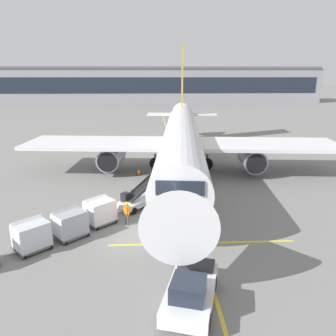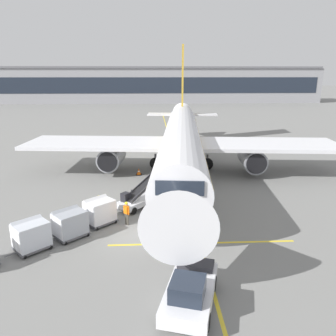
{
  "view_description": "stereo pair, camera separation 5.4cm",
  "coord_description": "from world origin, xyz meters",
  "px_view_note": "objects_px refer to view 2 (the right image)",
  "views": [
    {
      "loc": [
        0.91,
        -20.03,
        10.41
      ],
      "look_at": [
        2.23,
        6.0,
        2.95
      ],
      "focal_mm": 35.04,
      "sensor_mm": 36.0,
      "label": 1
    },
    {
      "loc": [
        0.96,
        -20.03,
        10.41
      ],
      "look_at": [
        2.23,
        6.0,
        2.95
      ],
      "focal_mm": 35.04,
      "sensor_mm": 36.0,
      "label": 2
    }
  ],
  "objects_px": {
    "baggage_cart_second": "(70,223)",
    "ground_crew_by_carts": "(99,205)",
    "parked_airplane": "(182,139)",
    "safety_cone_engine_keepout": "(139,172)",
    "baggage_cart_third": "(31,235)",
    "ground_crew_by_loader": "(126,212)",
    "belt_loader": "(139,196)",
    "baggage_cart_lead": "(99,211)",
    "pushback_tug": "(190,291)"
  },
  "relations": [
    {
      "from": "baggage_cart_second",
      "to": "ground_crew_by_carts",
      "type": "height_order",
      "value": "baggage_cart_second"
    },
    {
      "from": "parked_airplane",
      "to": "safety_cone_engine_keepout",
      "type": "relative_size",
      "value": 62.41
    },
    {
      "from": "baggage_cart_third",
      "to": "baggage_cart_second",
      "type": "bearing_deg",
      "value": 37.91
    },
    {
      "from": "parked_airplane",
      "to": "ground_crew_by_loader",
      "type": "distance_m",
      "value": 14.3
    },
    {
      "from": "parked_airplane",
      "to": "belt_loader",
      "type": "xyz_separation_m",
      "value": [
        -4.3,
        -9.71,
        -2.8
      ]
    },
    {
      "from": "parked_airplane",
      "to": "baggage_cart_lead",
      "type": "xyz_separation_m",
      "value": [
        -7.02,
        -12.85,
        -2.64
      ]
    },
    {
      "from": "parked_airplane",
      "to": "baggage_cart_third",
      "type": "xyz_separation_m",
      "value": [
        -10.64,
        -16.34,
        -2.64
      ]
    },
    {
      "from": "baggage_cart_third",
      "to": "ground_crew_by_carts",
      "type": "xyz_separation_m",
      "value": [
        3.44,
        4.61,
        -0.0
      ]
    },
    {
      "from": "baggage_cart_lead",
      "to": "baggage_cart_third",
      "type": "relative_size",
      "value": 1.0
    },
    {
      "from": "ground_crew_by_carts",
      "to": "baggage_cart_third",
      "type": "bearing_deg",
      "value": -126.7
    },
    {
      "from": "baggage_cart_second",
      "to": "baggage_cart_third",
      "type": "relative_size",
      "value": 1.0
    },
    {
      "from": "baggage_cart_third",
      "to": "safety_cone_engine_keepout",
      "type": "xyz_separation_m",
      "value": [
        5.98,
        15.37,
        -0.66
      ]
    },
    {
      "from": "belt_loader",
      "to": "safety_cone_engine_keepout",
      "type": "bearing_deg",
      "value": 92.36
    },
    {
      "from": "parked_airplane",
      "to": "safety_cone_engine_keepout",
      "type": "xyz_separation_m",
      "value": [
        -4.66,
        -0.97,
        -3.3
      ]
    },
    {
      "from": "pushback_tug",
      "to": "ground_crew_by_loader",
      "type": "xyz_separation_m",
      "value": [
        -3.55,
        8.82,
        0.17
      ]
    },
    {
      "from": "pushback_tug",
      "to": "baggage_cart_third",
      "type": "bearing_deg",
      "value": 148.5
    },
    {
      "from": "belt_loader",
      "to": "baggage_cart_second",
      "type": "xyz_separation_m",
      "value": [
        -4.37,
        -5.09,
        0.17
      ]
    },
    {
      "from": "belt_loader",
      "to": "baggage_cart_third",
      "type": "bearing_deg",
      "value": -133.75
    },
    {
      "from": "belt_loader",
      "to": "pushback_tug",
      "type": "bearing_deg",
      "value": -77.18
    },
    {
      "from": "baggage_cart_second",
      "to": "safety_cone_engine_keepout",
      "type": "distance_m",
      "value": 14.42
    },
    {
      "from": "baggage_cart_lead",
      "to": "safety_cone_engine_keepout",
      "type": "distance_m",
      "value": 12.13
    },
    {
      "from": "belt_loader",
      "to": "ground_crew_by_carts",
      "type": "distance_m",
      "value": 3.54
    },
    {
      "from": "ground_crew_by_loader",
      "to": "pushback_tug",
      "type": "bearing_deg",
      "value": -68.06
    },
    {
      "from": "parked_airplane",
      "to": "safety_cone_engine_keepout",
      "type": "height_order",
      "value": "parked_airplane"
    },
    {
      "from": "baggage_cart_second",
      "to": "baggage_cart_third",
      "type": "height_order",
      "value": "same"
    },
    {
      "from": "baggage_cart_third",
      "to": "ground_crew_by_loader",
      "type": "bearing_deg",
      "value": 30.08
    },
    {
      "from": "parked_airplane",
      "to": "pushback_tug",
      "type": "distance_m",
      "value": 22.16
    },
    {
      "from": "parked_airplane",
      "to": "baggage_cart_second",
      "type": "bearing_deg",
      "value": -120.36
    },
    {
      "from": "baggage_cart_third",
      "to": "ground_crew_by_loader",
      "type": "xyz_separation_m",
      "value": [
        5.57,
        3.23,
        -0.0
      ]
    },
    {
      "from": "baggage_cart_lead",
      "to": "pushback_tug",
      "type": "bearing_deg",
      "value": -58.76
    },
    {
      "from": "belt_loader",
      "to": "ground_crew_by_loader",
      "type": "distance_m",
      "value": 3.49
    },
    {
      "from": "ground_crew_by_carts",
      "to": "safety_cone_engine_keepout",
      "type": "bearing_deg",
      "value": 76.68
    },
    {
      "from": "pushback_tug",
      "to": "safety_cone_engine_keepout",
      "type": "distance_m",
      "value": 21.2
    },
    {
      "from": "belt_loader",
      "to": "ground_crew_by_carts",
      "type": "relative_size",
      "value": 2.81
    },
    {
      "from": "parked_airplane",
      "to": "baggage_cart_lead",
      "type": "bearing_deg",
      "value": -118.65
    },
    {
      "from": "parked_airplane",
      "to": "pushback_tug",
      "type": "height_order",
      "value": "parked_airplane"
    },
    {
      "from": "ground_crew_by_loader",
      "to": "ground_crew_by_carts",
      "type": "relative_size",
      "value": 1.0
    },
    {
      "from": "baggage_cart_lead",
      "to": "ground_crew_by_carts",
      "type": "relative_size",
      "value": 1.46
    },
    {
      "from": "parked_airplane",
      "to": "pushback_tug",
      "type": "xyz_separation_m",
      "value": [
        -1.52,
        -21.93,
        -2.81
      ]
    },
    {
      "from": "pushback_tug",
      "to": "ground_crew_by_loader",
      "type": "distance_m",
      "value": 9.51
    },
    {
      "from": "parked_airplane",
      "to": "baggage_cart_third",
      "type": "bearing_deg",
      "value": -123.08
    },
    {
      "from": "baggage_cart_second",
      "to": "baggage_cart_third",
      "type": "xyz_separation_m",
      "value": [
        -1.97,
        -1.54,
        0.0
      ]
    },
    {
      "from": "safety_cone_engine_keepout",
      "to": "baggage_cart_lead",
      "type": "bearing_deg",
      "value": -101.25
    },
    {
      "from": "parked_airplane",
      "to": "belt_loader",
      "type": "height_order",
      "value": "parked_airplane"
    },
    {
      "from": "belt_loader",
      "to": "pushback_tug",
      "type": "height_order",
      "value": "belt_loader"
    },
    {
      "from": "baggage_cart_second",
      "to": "pushback_tug",
      "type": "distance_m",
      "value": 10.1
    },
    {
      "from": "parked_airplane",
      "to": "baggage_cart_lead",
      "type": "distance_m",
      "value": 14.88
    },
    {
      "from": "baggage_cart_lead",
      "to": "baggage_cart_second",
      "type": "height_order",
      "value": "same"
    },
    {
      "from": "baggage_cart_third",
      "to": "belt_loader",
      "type": "bearing_deg",
      "value": 46.25
    },
    {
      "from": "belt_loader",
      "to": "baggage_cart_third",
      "type": "xyz_separation_m",
      "value": [
        -6.34,
        -6.63,
        0.17
      ]
    }
  ]
}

